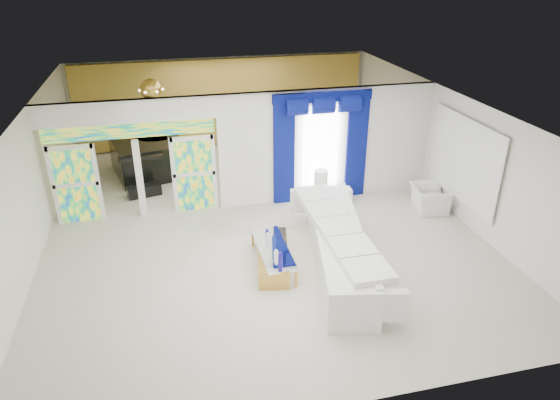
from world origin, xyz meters
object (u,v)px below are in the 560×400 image
object	(u,v)px
white_sofa	(338,247)
coffee_table	(273,257)
grand_piano	(143,158)
armchair	(429,199)
console_table	(331,196)

from	to	relation	value
white_sofa	coffee_table	xyz separation A→B (m)	(-1.35, 0.30, -0.22)
grand_piano	armchair	bearing A→B (deg)	-43.22
console_table	coffee_table	bearing A→B (deg)	-129.66
white_sofa	armchair	distance (m)	3.72
white_sofa	grand_piano	size ratio (longest dim) A/B	2.14
armchair	grand_piano	distance (m)	8.37
white_sofa	grand_piano	xyz separation A→B (m)	(-4.06, 6.14, 0.10)
armchair	coffee_table	bearing A→B (deg)	120.20
armchair	grand_piano	world-z (taller)	grand_piano
console_table	armchair	bearing A→B (deg)	-23.49
console_table	armchair	size ratio (longest dim) A/B	1.14
white_sofa	grand_piano	world-z (taller)	grand_piano
coffee_table	armchair	size ratio (longest dim) A/B	1.90
white_sofa	console_table	xyz separation A→B (m)	(0.84, 2.94, -0.24)
armchair	console_table	bearing A→B (deg)	76.94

